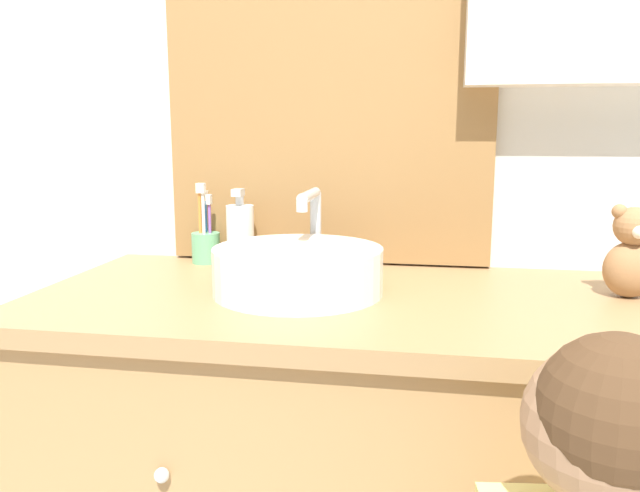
{
  "coord_description": "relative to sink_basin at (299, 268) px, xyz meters",
  "views": [
    {
      "loc": [
        0.12,
        -0.82,
        1.11
      ],
      "look_at": [
        -0.07,
        0.26,
        0.91
      ],
      "focal_mm": 35.0,
      "sensor_mm": 36.0,
      "label": 1
    }
  ],
  "objects": [
    {
      "name": "wall_back",
      "position": [
        0.15,
        0.32,
        0.42
      ],
      "size": [
        3.2,
        0.18,
        2.5
      ],
      "color": "silver",
      "rests_on": "ground_plane"
    },
    {
      "name": "sink_basin",
      "position": [
        0.0,
        0.0,
        0.0
      ],
      "size": [
        0.32,
        0.37,
        0.18
      ],
      "color": "white",
      "rests_on": "vanity_counter"
    },
    {
      "name": "toothbrush_holder",
      "position": [
        -0.27,
        0.23,
        -0.0
      ],
      "size": [
        0.06,
        0.06,
        0.19
      ],
      "color": "#66B27F",
      "rests_on": "vanity_counter"
    },
    {
      "name": "soap_dispenser",
      "position": [
        -0.18,
        0.22,
        0.03
      ],
      "size": [
        0.06,
        0.06,
        0.18
      ],
      "color": "white",
      "rests_on": "vanity_counter"
    },
    {
      "name": "teddy_bear",
      "position": [
        0.6,
        0.07,
        0.03
      ],
      "size": [
        0.09,
        0.08,
        0.17
      ],
      "color": "#9E7047",
      "rests_on": "vanity_counter"
    }
  ]
}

